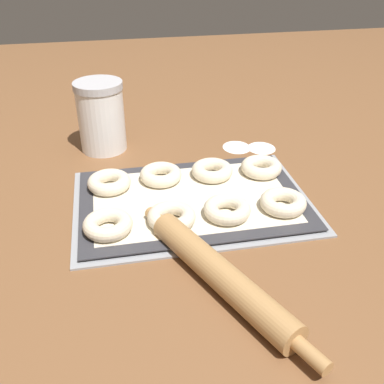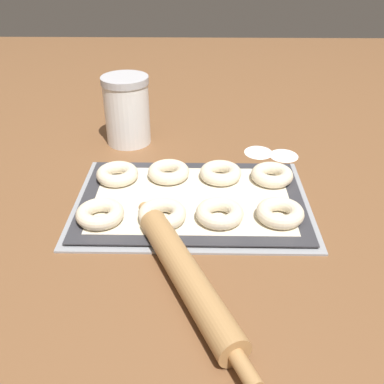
{
  "view_description": "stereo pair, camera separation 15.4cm",
  "coord_description": "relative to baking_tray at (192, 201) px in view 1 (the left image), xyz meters",
  "views": [
    {
      "loc": [
        -0.13,
        -0.73,
        0.47
      ],
      "look_at": [
        0.02,
        -0.01,
        0.02
      ],
      "focal_mm": 42.0,
      "sensor_mm": 36.0,
      "label": 1
    },
    {
      "loc": [
        0.03,
        -0.74,
        0.47
      ],
      "look_at": [
        0.02,
        -0.01,
        0.02
      ],
      "focal_mm": 42.0,
      "sensor_mm": 36.0,
      "label": 2
    }
  ],
  "objects": [
    {
      "name": "ground_plane",
      "position": [
        -0.02,
        0.01,
        -0.0
      ],
      "size": [
        2.8,
        2.8,
        0.0
      ],
      "primitive_type": "plane",
      "color": "brown"
    },
    {
      "name": "bagel_front_far_right",
      "position": [
        0.16,
        -0.07,
        0.02
      ],
      "size": [
        0.09,
        0.09,
        0.03
      ],
      "color": "beige",
      "rests_on": "baking_mat"
    },
    {
      "name": "baking_mat",
      "position": [
        0.0,
        -0.0,
        0.01
      ],
      "size": [
        0.43,
        0.29,
        0.0
      ],
      "color": "#333338",
      "rests_on": "baking_tray"
    },
    {
      "name": "baking_tray",
      "position": [
        0.0,
        0.0,
        0.0
      ],
      "size": [
        0.45,
        0.32,
        0.01
      ],
      "color": "#93969B",
      "rests_on": "ground_plane"
    },
    {
      "name": "rolling_pin",
      "position": [
        -0.0,
        -0.23,
        0.02
      ],
      "size": [
        0.19,
        0.38,
        0.05
      ],
      "color": "#AD7F4C",
      "rests_on": "ground_plane"
    },
    {
      "name": "bagel_back_far_left",
      "position": [
        -0.15,
        0.07,
        0.02
      ],
      "size": [
        0.09,
        0.09,
        0.03
      ],
      "color": "beige",
      "rests_on": "baking_mat"
    },
    {
      "name": "bagel_front_mid_left",
      "position": [
        -0.05,
        -0.08,
        0.02
      ],
      "size": [
        0.09,
        0.09,
        0.03
      ],
      "color": "beige",
      "rests_on": "baking_mat"
    },
    {
      "name": "flour_canister",
      "position": [
        -0.16,
        0.28,
        0.08
      ],
      "size": [
        0.11,
        0.11,
        0.16
      ],
      "color": "white",
      "rests_on": "ground_plane"
    },
    {
      "name": "bagel_front_far_left",
      "position": [
        -0.16,
        -0.08,
        0.02
      ],
      "size": [
        0.09,
        0.09,
        0.03
      ],
      "color": "beige",
      "rests_on": "baking_mat"
    },
    {
      "name": "flour_patch_far",
      "position": [
        0.15,
        0.22,
        -0.0
      ],
      "size": [
        0.07,
        0.07,
        0.0
      ],
      "color": "white",
      "rests_on": "ground_plane"
    },
    {
      "name": "flour_patch_near",
      "position": [
        0.21,
        0.21,
        -0.0
      ],
      "size": [
        0.07,
        0.07,
        0.0
      ],
      "color": "white",
      "rests_on": "ground_plane"
    },
    {
      "name": "bagel_front_mid_right",
      "position": [
        0.05,
        -0.07,
        0.02
      ],
      "size": [
        0.09,
        0.09,
        0.03
      ],
      "color": "beige",
      "rests_on": "baking_mat"
    },
    {
      "name": "bagel_back_far_right",
      "position": [
        0.16,
        0.07,
        0.02
      ],
      "size": [
        0.09,
        0.09,
        0.03
      ],
      "color": "beige",
      "rests_on": "baking_mat"
    },
    {
      "name": "bagel_back_mid_right",
      "position": [
        0.06,
        0.08,
        0.02
      ],
      "size": [
        0.09,
        0.09,
        0.03
      ],
      "color": "beige",
      "rests_on": "baking_mat"
    },
    {
      "name": "bagel_back_mid_left",
      "position": [
        -0.05,
        0.08,
        0.02
      ],
      "size": [
        0.09,
        0.09,
        0.03
      ],
      "color": "beige",
      "rests_on": "baking_mat"
    }
  ]
}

